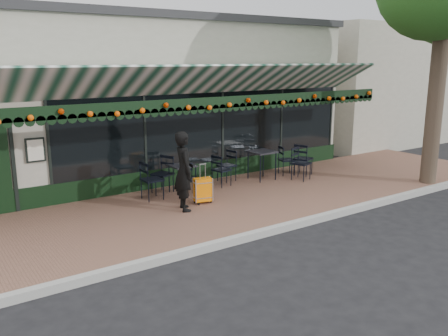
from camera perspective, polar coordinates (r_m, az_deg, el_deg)
ground at (r=9.97m, az=6.11°, el=-7.59°), size 80.00×80.00×0.00m
sidewalk at (r=11.45m, az=-0.41°, el=-4.38°), size 18.00×4.00×0.15m
curb at (r=9.88m, az=6.42°, el=-7.31°), size 18.00×0.16×0.15m
restaurant_building at (r=16.14m, az=-12.25°, el=8.36°), size 12.00×9.60×4.50m
neighbor_building_right at (r=24.36m, az=17.54°, el=9.82°), size 12.00×8.00×4.80m
woman at (r=10.60m, az=-4.84°, el=-0.38°), size 0.59×0.75×1.80m
suitcase at (r=11.21m, az=-2.57°, el=-2.67°), size 0.46×0.32×0.95m
cafe_table_a at (r=13.37m, az=4.60°, el=1.71°), size 0.67×0.67×0.82m
cafe_table_b at (r=12.03m, az=-5.05°, el=0.04°), size 0.59×0.59×0.73m
chair_a_left at (r=13.19m, az=0.33°, el=0.27°), size 0.50×0.50×0.88m
chair_a_right at (r=14.06m, az=7.56°, el=0.94°), size 0.56×0.56×0.87m
chair_a_front at (r=13.51m, az=9.27°, el=0.52°), size 0.59×0.59×0.93m
chair_a_extra at (r=14.09m, az=9.52°, el=1.07°), size 0.61×0.61×0.95m
chair_b_left at (r=12.14m, az=-7.43°, el=-0.78°), size 0.62×0.62×0.95m
chair_b_right at (r=12.69m, az=-0.30°, el=-0.26°), size 0.52×0.52×0.87m
chair_b_front at (r=11.83m, az=-4.11°, el=-1.43°), size 0.41×0.41×0.81m
chair_solo at (r=11.60m, az=-8.66°, el=-1.45°), size 0.49×0.49×0.96m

